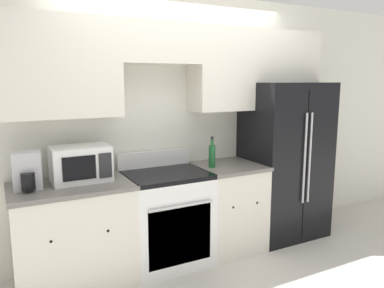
# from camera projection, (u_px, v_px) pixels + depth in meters

# --- Properties ---
(ground_plane) EXTENTS (12.00, 12.00, 0.00)m
(ground_plane) POSITION_uv_depth(u_px,v_px,m) (207.00, 269.00, 3.51)
(ground_plane) COLOR beige
(wall_back) EXTENTS (8.00, 0.39, 2.60)m
(wall_back) POSITION_uv_depth(u_px,v_px,m) (181.00, 103.00, 3.77)
(wall_back) COLOR silver
(wall_back) RESTS_ON ground_plane
(lower_cabinets_left) EXTENTS (0.98, 0.64, 0.89)m
(lower_cabinets_left) POSITION_uv_depth(u_px,v_px,m) (74.00, 235.00, 3.18)
(lower_cabinets_left) COLOR silver
(lower_cabinets_left) RESTS_ON ground_plane
(lower_cabinets_right) EXTENTS (0.65, 0.64, 0.89)m
(lower_cabinets_right) POSITION_uv_depth(u_px,v_px,m) (228.00, 206.00, 3.89)
(lower_cabinets_right) COLOR silver
(lower_cabinets_right) RESTS_ON ground_plane
(oven_range) EXTENTS (0.76, 0.65, 1.05)m
(oven_range) POSITION_uv_depth(u_px,v_px,m) (166.00, 217.00, 3.57)
(oven_range) COLOR white
(oven_range) RESTS_ON ground_plane
(refrigerator) EXTENTS (0.89, 0.81, 1.72)m
(refrigerator) POSITION_uv_depth(u_px,v_px,m) (280.00, 159.00, 4.24)
(refrigerator) COLOR black
(refrigerator) RESTS_ON ground_plane
(microwave) EXTENTS (0.48, 0.35, 0.30)m
(microwave) POSITION_uv_depth(u_px,v_px,m) (81.00, 163.00, 3.20)
(microwave) COLOR white
(microwave) RESTS_ON lower_cabinets_left
(bottle) EXTENTS (0.07, 0.07, 0.31)m
(bottle) POSITION_uv_depth(u_px,v_px,m) (212.00, 155.00, 3.69)
(bottle) COLOR #195928
(bottle) RESTS_ON lower_cabinets_right
(paper_towel_holder) EXTENTS (0.21, 0.21, 0.30)m
(paper_towel_holder) POSITION_uv_depth(u_px,v_px,m) (27.00, 172.00, 2.93)
(paper_towel_holder) COLOR #B7B7BC
(paper_towel_holder) RESTS_ON lower_cabinets_left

